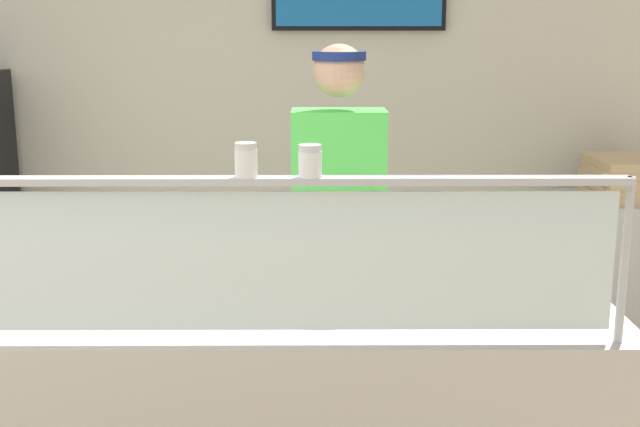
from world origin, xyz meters
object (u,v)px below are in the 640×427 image
(parmesan_shaker, at_px, (246,162))
(pizza_box_stack, at_px, (634,178))
(pepper_flake_shaker, at_px, (310,163))
(pizza_server, at_px, (335,296))
(worker_figure, at_px, (339,230))
(pizza_tray, at_px, (320,301))

(parmesan_shaker, height_order, pizza_box_stack, parmesan_shaker)
(pizza_box_stack, bearing_deg, pepper_flake_shaker, -128.49)
(pizza_server, bearing_deg, pizza_box_stack, 50.06)
(pizza_server, height_order, pepper_flake_shaker, pepper_flake_shaker)
(pizza_server, relative_size, worker_figure, 0.16)
(pizza_box_stack, bearing_deg, pizza_tray, -132.35)
(pizza_tray, distance_m, pepper_flake_shaker, 0.59)
(pizza_tray, height_order, pizza_box_stack, pizza_box_stack)
(worker_figure, relative_size, pizza_box_stack, 3.59)
(pizza_tray, xyz_separation_m, pepper_flake_shaker, (-0.03, -0.31, 0.50))
(pizza_box_stack, bearing_deg, worker_figure, -145.81)
(pizza_box_stack, bearing_deg, pizza_server, -131.25)
(pizza_tray, distance_m, worker_figure, 0.78)
(pizza_server, height_order, worker_figure, worker_figure)
(pizza_tray, height_order, parmesan_shaker, parmesan_shaker)
(worker_figure, bearing_deg, pizza_server, -92.61)
(worker_figure, bearing_deg, pizza_tray, -96.18)
(pizza_tray, bearing_deg, pizza_server, -22.70)
(pizza_tray, relative_size, pepper_flake_shaker, 4.80)
(pizza_server, distance_m, pizza_box_stack, 2.54)
(pizza_server, height_order, parmesan_shaker, parmesan_shaker)
(parmesan_shaker, distance_m, worker_figure, 1.22)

